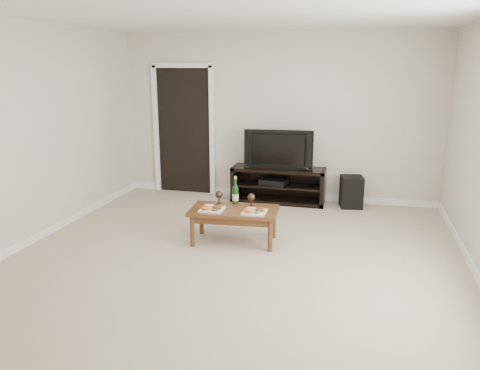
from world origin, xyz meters
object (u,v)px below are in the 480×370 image
Objects in this scene: television at (279,148)px; coffee_table at (234,226)px; subwoofer at (351,192)px; media_console at (278,185)px.

coffee_table is (-0.22, -1.84, -0.64)m from television.
coffee_table is at bearing -101.02° from television.
coffee_table is (-1.34, -1.84, -0.03)m from subwoofer.
television is (0.00, 0.00, 0.58)m from media_console.
media_console is 1.39× the size of coffee_table.
media_console is at bearing 0.00° from television.
television is 2.20× the size of subwoofer.
media_console is at bearing 168.94° from subwoofer.
media_console is 0.58m from television.
media_console reaches higher than coffee_table.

